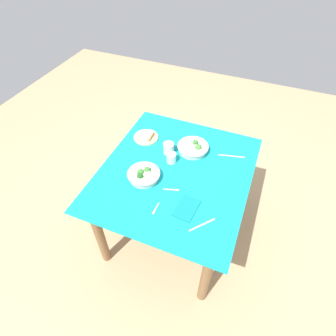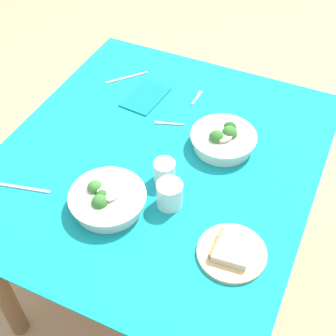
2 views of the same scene
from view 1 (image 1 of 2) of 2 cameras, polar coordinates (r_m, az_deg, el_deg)
ground_plane at (r=2.59m, az=1.21°, el=-12.05°), size 6.00×6.00×0.00m
dining_table at (r=2.09m, az=1.48°, el=-2.94°), size 1.20×1.06×0.74m
broccoli_bowl_far at (r=1.94m, az=-5.05°, el=-1.45°), size 0.23×0.23×0.09m
broccoli_bowl_near at (r=2.15m, az=5.22°, el=4.16°), size 0.24×0.24×0.08m
bread_side_plate at (r=2.28m, az=-4.52°, el=6.46°), size 0.20×0.20×0.04m
water_glass_center at (r=2.12m, az=0.11°, el=4.10°), size 0.08×0.08×0.09m
water_glass_side at (r=2.05m, az=0.71°, el=2.11°), size 0.07×0.07×0.08m
fork_by_far_bowl at (r=1.79m, az=-2.51°, el=-8.49°), size 0.09×0.02×0.00m
fork_by_near_bowl at (r=1.89m, az=0.81°, el=-4.49°), size 0.04×0.11×0.00m
table_knife_left at (r=1.74m, az=7.04°, el=-11.57°), size 0.15×0.13×0.00m
table_knife_right at (r=2.17m, az=12.96°, el=2.42°), size 0.06×0.20×0.00m
napkin_folded_upper at (r=1.80m, az=3.91°, el=-8.20°), size 0.20×0.14×0.01m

